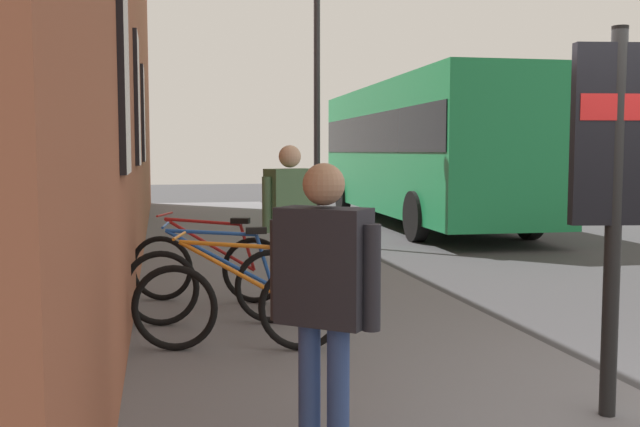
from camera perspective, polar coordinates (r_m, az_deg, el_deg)
ground at (r=10.78m, az=10.79°, el=-4.64°), size 60.00×60.00×0.00m
sidewalk_pavement at (r=11.98m, az=-5.30°, el=-3.34°), size 24.00×3.50×0.12m
station_facade at (r=12.94m, az=-15.34°, el=14.16°), size 22.00×0.65×7.79m
bicycle_end_of_row at (r=6.07m, az=-6.38°, el=-7.11°), size 0.56×1.74×0.97m
bicycle_far_end at (r=7.00m, az=-8.01°, el=-5.52°), size 0.48×1.77×0.97m
bicycle_mid_rack at (r=8.07m, az=-8.78°, el=-4.15°), size 0.72×1.69×0.97m
transit_info_sign at (r=4.78m, az=22.20°, el=3.93°), size 0.17×0.56×2.40m
city_bus at (r=17.87m, az=7.92°, el=5.32°), size 10.58×2.91×3.35m
pedestrian_crossing_street at (r=7.43m, az=-2.37°, el=0.23°), size 0.42×0.60×1.71m
pedestrian_near_bus at (r=3.66m, az=0.29°, el=-5.77°), size 0.46×0.50×1.59m
street_lamp at (r=13.85m, az=-0.25°, el=10.76°), size 0.28×0.28×5.17m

